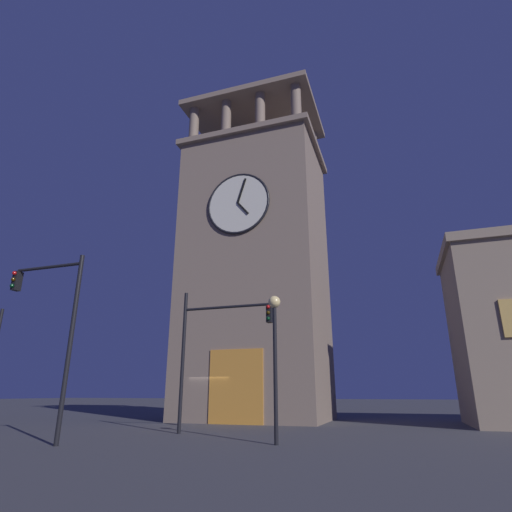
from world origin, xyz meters
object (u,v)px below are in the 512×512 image
clocktower (256,268)px  traffic_signal_near (211,338)px  traffic_signal_mid (53,316)px  street_lamp (275,337)px

clocktower → traffic_signal_near: bearing=96.2°
clocktower → traffic_signal_mid: bearing=78.3°
traffic_signal_near → traffic_signal_mid: traffic_signal_mid is taller
clocktower → street_lamp: bearing=111.8°
traffic_signal_near → traffic_signal_mid: (3.92, 5.07, 0.37)m
traffic_signal_near → street_lamp: size_ratio=1.21×
traffic_signal_near → street_lamp: 4.46m
traffic_signal_near → clocktower: bearing=-83.8°
clocktower → traffic_signal_near: 10.90m
street_lamp → traffic_signal_mid: bearing=18.7°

